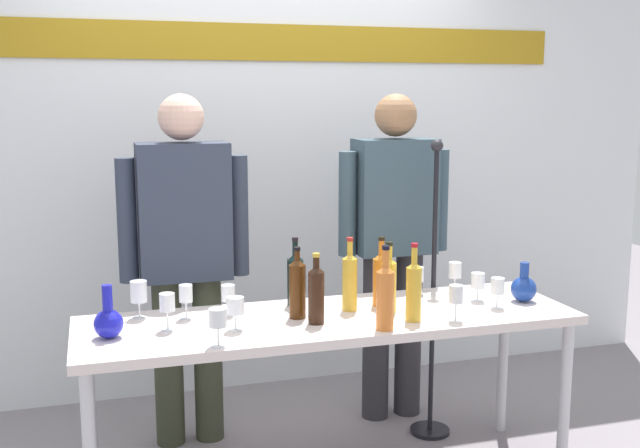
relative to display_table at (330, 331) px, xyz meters
The scene contains 26 objects.
back_wall 1.52m from the display_table, 90.00° to the left, with size 5.09×0.11×3.00m.
display_table is the anchor object (origin of this frame).
decanter_blue_left 0.92m from the display_table, behind, with size 0.11×0.11×0.21m.
decanter_blue_right 0.92m from the display_table, ahead, with size 0.12×0.12×0.18m.
presenter_left 0.86m from the display_table, 131.55° to the left, with size 0.62×0.22×1.70m.
presenter_right 0.86m from the display_table, 48.45° to the left, with size 0.60×0.22×1.71m.
wine_bottle_0 0.33m from the display_table, ahead, with size 0.07×0.07×0.31m.
wine_bottle_1 0.23m from the display_table, 136.09° to the right, with size 0.07×0.07×0.30m.
wine_bottle_2 0.30m from the display_table, 114.99° to the left, with size 0.07×0.07×0.31m.
wine_bottle_3 0.41m from the display_table, 28.14° to the right, with size 0.07×0.07×0.33m.
wine_bottle_4 0.24m from the display_table, 29.96° to the left, with size 0.07×0.07×0.32m.
wine_bottle_5 0.36m from the display_table, 57.60° to the right, with size 0.07×0.07×0.34m.
wine_bottle_6 0.25m from the display_table, behind, with size 0.07×0.07×0.31m.
wine_bottle_7 0.34m from the display_table, 18.83° to the left, with size 0.07×0.07×0.31m.
wine_glass_left_0 0.83m from the display_table, 165.01° to the left, with size 0.07×0.07×0.16m.
wine_glass_left_1 0.46m from the display_table, 162.05° to the left, with size 0.06×0.06×0.13m.
wine_glass_left_2 0.61m from the display_table, 153.81° to the right, with size 0.07×0.07×0.15m.
wine_glass_left_3 0.71m from the display_table, behind, with size 0.06×0.06×0.15m.
wine_glass_left_4 0.63m from the display_table, 166.88° to the left, with size 0.06×0.06×0.15m.
wine_glass_left_5 0.46m from the display_table, 169.36° to the right, with size 0.07×0.07×0.14m.
wine_glass_right_0 0.57m from the display_table, 24.30° to the left, with size 0.06×0.06×0.13m.
wine_glass_right_1 0.56m from the display_table, 24.71° to the right, with size 0.06×0.06×0.15m.
wine_glass_right_2 0.74m from the display_table, ahead, with size 0.06×0.06×0.13m.
wine_glass_right_3 0.77m from the display_table, ahead, with size 0.06×0.06×0.14m.
wine_glass_right_4 0.73m from the display_table, 15.75° to the left, with size 0.06×0.06×0.15m.
microphone_stand 0.75m from the display_table, 27.82° to the left, with size 0.20×0.20×1.49m.
Camera 1 is at (-0.95, -2.99, 1.70)m, focal length 42.68 mm.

